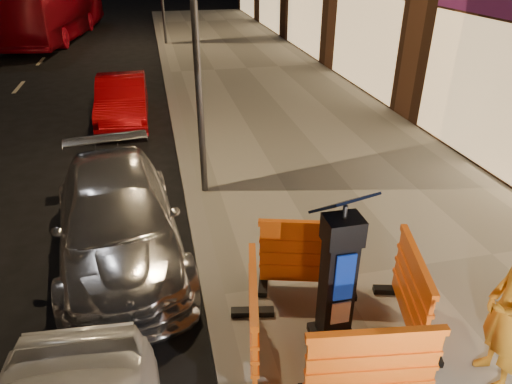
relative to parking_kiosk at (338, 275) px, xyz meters
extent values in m
plane|color=black|center=(-1.27, 1.03, -1.09)|extent=(120.00, 120.00, 0.00)
cube|color=gray|center=(1.73, 1.03, -1.01)|extent=(6.00, 60.00, 0.15)
cube|color=slate|center=(-1.27, 1.03, -1.01)|extent=(0.30, 60.00, 0.15)
cube|color=black|center=(0.00, 0.00, 0.00)|extent=(0.71, 0.71, 1.87)
cube|color=orange|center=(0.00, -0.95, -0.41)|extent=(1.40, 0.73, 1.04)
cube|color=orange|center=(0.00, 0.95, -0.41)|extent=(1.44, 0.90, 1.04)
cube|color=orange|center=(-0.95, 0.00, -0.41)|extent=(0.80, 1.42, 1.04)
cube|color=orange|center=(0.95, 0.00, -0.41)|extent=(0.88, 1.44, 1.04)
imported|color=silver|center=(-2.50, 2.49, -1.09)|extent=(2.23, 4.50, 1.26)
imported|color=#AC060C|center=(-2.63, 8.79, -1.09)|extent=(1.27, 3.63, 1.19)
imported|color=#990513|center=(-6.38, 22.55, -1.09)|extent=(4.00, 11.25, 3.07)
cylinder|color=#3F3F44|center=(-1.02, 4.03, 2.06)|extent=(0.12, 0.12, 6.00)
camera|label=1|loc=(-1.74, -3.65, 3.19)|focal=32.00mm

